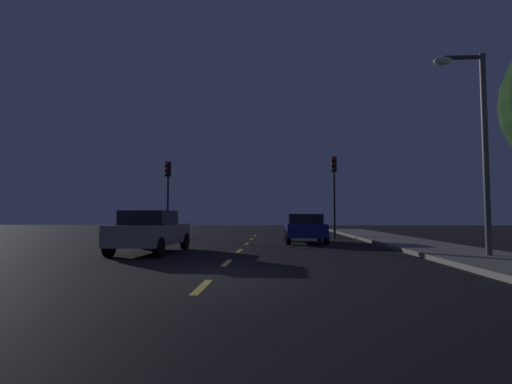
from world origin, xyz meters
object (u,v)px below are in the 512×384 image
street_lamp_right (477,134)px  traffic_signal_left (168,184)px  car_stopped_ahead (305,228)px  car_adjacent_lane (151,231)px  traffic_signal_right (334,181)px

street_lamp_right → traffic_signal_left: bearing=137.6°
car_stopped_ahead → street_lamp_right: 9.31m
car_adjacent_lane → street_lamp_right: (10.68, -1.80, 3.08)m
traffic_signal_right → car_adjacent_lane: bearing=-129.1°
traffic_signal_left → car_adjacent_lane: traffic_signal_left is taller
car_adjacent_lane → street_lamp_right: size_ratio=0.68×
traffic_signal_right → street_lamp_right: (2.64, -11.69, 0.42)m
car_adjacent_lane → street_lamp_right: bearing=-9.5°
car_stopped_ahead → traffic_signal_left: bearing=151.9°
car_adjacent_lane → street_lamp_right: street_lamp_right is taller
car_stopped_ahead → street_lamp_right: size_ratio=0.61×
traffic_signal_left → street_lamp_right: size_ratio=0.73×
car_stopped_ahead → street_lamp_right: bearing=-57.3°
traffic_signal_right → car_adjacent_lane: traffic_signal_right is taller
traffic_signal_right → car_adjacent_lane: (-8.04, -9.89, -2.66)m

